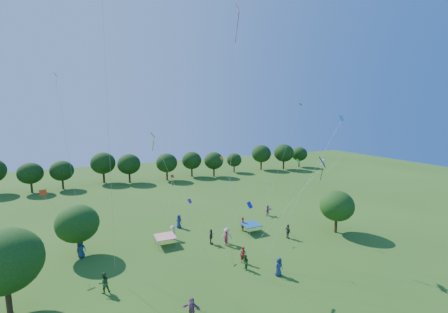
{
  "coord_description": "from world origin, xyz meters",
  "views": [
    {
      "loc": [
        -11.63,
        -11.32,
        15.08
      ],
      "look_at": [
        0.0,
        14.0,
        11.0
      ],
      "focal_mm": 24.0,
      "sensor_mm": 36.0,
      "label": 1
    }
  ],
  "objects_px": {
    "near_tree_west": "(4,261)",
    "near_tree_north": "(77,224)",
    "tent_red_stripe": "(165,236)",
    "red_high_kite": "(236,50)",
    "near_tree_east": "(337,206)",
    "tent_blue": "(251,224)",
    "pirate_kite": "(322,163)"
  },
  "relations": [
    {
      "from": "near_tree_west",
      "to": "near_tree_north",
      "type": "xyz_separation_m",
      "value": [
        4.65,
        8.17,
        -0.71
      ]
    },
    {
      "from": "tent_red_stripe",
      "to": "red_high_kite",
      "type": "bearing_deg",
      "value": -27.87
    },
    {
      "from": "tent_red_stripe",
      "to": "red_high_kite",
      "type": "xyz_separation_m",
      "value": [
        7.07,
        -3.74,
        20.46
      ]
    },
    {
      "from": "red_high_kite",
      "to": "near_tree_west",
      "type": "bearing_deg",
      "value": -171.66
    },
    {
      "from": "near_tree_east",
      "to": "tent_blue",
      "type": "bearing_deg",
      "value": 155.19
    },
    {
      "from": "pirate_kite",
      "to": "red_high_kite",
      "type": "distance_m",
      "value": 14.67
    },
    {
      "from": "pirate_kite",
      "to": "near_tree_east",
      "type": "bearing_deg",
      "value": 30.33
    },
    {
      "from": "near_tree_east",
      "to": "tent_blue",
      "type": "relative_size",
      "value": 2.45
    },
    {
      "from": "near_tree_north",
      "to": "pirate_kite",
      "type": "relative_size",
      "value": 0.59
    },
    {
      "from": "near_tree_east",
      "to": "red_high_kite",
      "type": "bearing_deg",
      "value": 173.15
    },
    {
      "from": "near_tree_east",
      "to": "pirate_kite",
      "type": "height_order",
      "value": "pirate_kite"
    },
    {
      "from": "near_tree_west",
      "to": "near_tree_north",
      "type": "relative_size",
      "value": 1.21
    },
    {
      "from": "near_tree_north",
      "to": "tent_blue",
      "type": "bearing_deg",
      "value": -6.46
    },
    {
      "from": "tent_blue",
      "to": "near_tree_west",
      "type": "bearing_deg",
      "value": -166.32
    },
    {
      "from": "near_tree_east",
      "to": "tent_blue",
      "type": "height_order",
      "value": "near_tree_east"
    },
    {
      "from": "near_tree_east",
      "to": "tent_blue",
      "type": "distance_m",
      "value": 11.08
    },
    {
      "from": "near_tree_north",
      "to": "red_high_kite",
      "type": "relative_size",
      "value": 0.22
    },
    {
      "from": "tent_red_stripe",
      "to": "pirate_kite",
      "type": "relative_size",
      "value": 0.24
    },
    {
      "from": "near_tree_east",
      "to": "tent_red_stripe",
      "type": "bearing_deg",
      "value": 165.41
    },
    {
      "from": "near_tree_west",
      "to": "red_high_kite",
      "type": "distance_m",
      "value": 27.08
    },
    {
      "from": "pirate_kite",
      "to": "tent_blue",
      "type": "bearing_deg",
      "value": 113.6
    },
    {
      "from": "tent_red_stripe",
      "to": "pirate_kite",
      "type": "distance_m",
      "value": 19.16
    },
    {
      "from": "near_tree_north",
      "to": "tent_blue",
      "type": "distance_m",
      "value": 20.01
    },
    {
      "from": "red_high_kite",
      "to": "tent_blue",
      "type": "bearing_deg",
      "value": 37.87
    },
    {
      "from": "tent_blue",
      "to": "red_high_kite",
      "type": "height_order",
      "value": "red_high_kite"
    },
    {
      "from": "near_tree_north",
      "to": "pirate_kite",
      "type": "bearing_deg",
      "value": -24.08
    },
    {
      "from": "tent_blue",
      "to": "near_tree_north",
      "type": "bearing_deg",
      "value": 173.54
    },
    {
      "from": "near_tree_west",
      "to": "near_tree_east",
      "type": "bearing_deg",
      "value": 2.34
    },
    {
      "from": "near_tree_east",
      "to": "pirate_kite",
      "type": "bearing_deg",
      "value": -149.67
    },
    {
      "from": "tent_blue",
      "to": "pirate_kite",
      "type": "distance_m",
      "value": 12.6
    },
    {
      "from": "red_high_kite",
      "to": "pirate_kite",
      "type": "bearing_deg",
      "value": -35.8
    },
    {
      "from": "tent_red_stripe",
      "to": "red_high_kite",
      "type": "distance_m",
      "value": 21.97
    }
  ]
}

